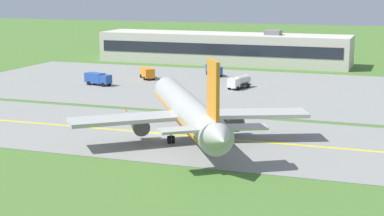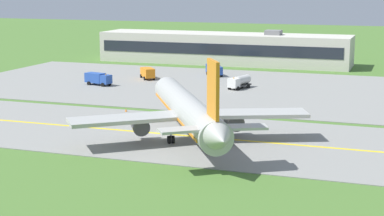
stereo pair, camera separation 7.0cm
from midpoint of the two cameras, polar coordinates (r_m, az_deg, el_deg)
name	(u,v)px [view 2 (the right image)]	position (r m, az deg, el deg)	size (l,w,h in m)	color
ground_plane	(162,134)	(88.91, -2.73, -2.41)	(500.00, 500.00, 0.00)	#47702D
taxiway_strip	(162,134)	(88.90, -2.73, -2.38)	(240.00, 28.00, 0.10)	gray
apron_pad	(288,91)	(125.84, 8.74, 1.55)	(140.00, 52.00, 0.10)	gray
taxiway_centreline	(162,134)	(88.89, -2.73, -2.34)	(220.00, 0.60, 0.01)	yellow
airplane_lead	(188,110)	(84.69, -0.36, -0.23)	(29.77, 35.74, 12.70)	#ADADA8
service_truck_baggage	(148,72)	(140.09, -4.06, 3.25)	(5.22, 6.04, 2.60)	orange
service_truck_fuel	(98,78)	(132.52, -8.53, 2.69)	(6.32, 3.50, 2.60)	#264CA5
service_truck_catering	(239,82)	(127.10, 4.36, 2.42)	(3.77, 6.34, 2.65)	silver
service_truck_pushback	(214,70)	(144.71, 2.05, 3.52)	(5.29, 6.00, 2.60)	#264CA5
terminal_building	(224,48)	(168.25, 2.92, 5.45)	(67.06, 13.53, 9.18)	beige
traffic_cone_near_edge	(126,110)	(104.61, -6.02, -0.21)	(0.44, 0.44, 0.60)	orange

